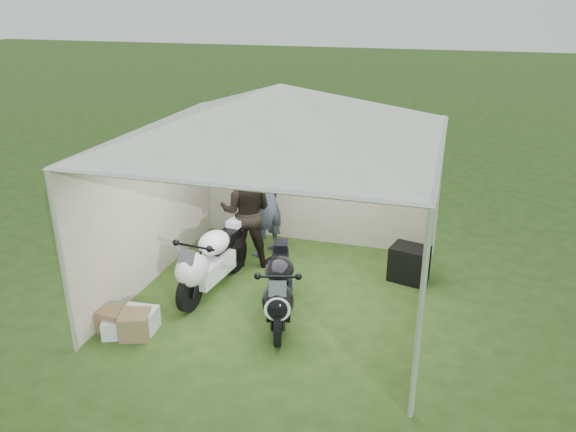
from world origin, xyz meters
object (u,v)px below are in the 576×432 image
Objects in this scene: crate_1 at (135,325)px; crate_3 at (117,321)px; person_blue_jacket at (265,198)px; crate_2 at (115,328)px; person_dark_jacket at (246,212)px; paddock_stand at (281,283)px; motorcycle_black at (279,288)px; equipment_box at (409,263)px; crate_0 at (140,320)px; motorcycle_white at (210,260)px; canopy_tent at (281,117)px.

crate_3 is at bearing 172.34° from crate_1.
crate_2 is at bearing 6.83° from person_blue_jacket.
person_dark_jacket is 2.57m from crate_1.
paddock_stand is at bearing 45.60° from crate_2.
person_dark_jacket is at bearing 107.85° from motorcycle_black.
person_blue_jacket is (-0.63, 1.15, 0.85)m from paddock_stand.
crate_1 is (-0.62, -2.40, -0.71)m from person_dark_jacket.
crate_1 is at bearing -141.58° from equipment_box.
crate_0 is (-0.64, -2.25, -0.72)m from person_dark_jacket.
crate_0 reaches higher than paddock_stand.
crate_2 is at bearing -169.26° from motorcycle_black.
motorcycle_white reaches higher than motorcycle_black.
motorcycle_white is 1.32m from crate_0.
canopy_tent is 2.90× the size of person_blue_jacket.
crate_3 is (-0.90, -2.36, -0.72)m from person_dark_jacket.
crate_1 is at bearing -133.53° from canopy_tent.
motorcycle_white is 1.61m from crate_2.
crate_1 is 0.26m from crate_2.
crate_2 is (-0.22, -0.22, -0.03)m from crate_0.
person_blue_jacket is 3.06m from crate_3.
paddock_stand is at bearing 55.43° from person_blue_jacket.
motorcycle_black is at bearing -132.58° from equipment_box.
canopy_tent is 3.17m from crate_0.
equipment_box is (1.74, 0.89, 0.15)m from paddock_stand.
person_blue_jacket is 4.49× the size of crate_0.
canopy_tent is 3.26× the size of person_dark_jacket.
motorcycle_black is 2.11m from crate_3.
motorcycle_black is 0.88m from paddock_stand.
paddock_stand is 0.17× the size of person_blue_jacket.
person_blue_jacket is (0.34, 1.46, 0.47)m from motorcycle_white.
crate_1 is (-0.45, -1.31, -0.35)m from motorcycle_white.
motorcycle_white is at bearing 63.34° from crate_2.
equipment_box reaches higher than crate_1.
crate_1 is 0.81× the size of crate_3.
motorcycle_white is at bearing -162.19° from paddock_stand.
motorcycle_white is 5.15× the size of crate_1.
motorcycle_white is 1.07× the size of motorcycle_black.
paddock_stand is (-0.21, 0.78, -0.36)m from motorcycle_black.
canopy_tent reaches higher than person_blue_jacket.
crate_2 is at bearing -134.80° from crate_0.
crate_2 is (-1.67, -1.70, -0.01)m from paddock_stand.
crate_1 is (-3.17, -2.51, -0.11)m from equipment_box.
person_dark_jacket is 3.99× the size of crate_0.
paddock_stand is 0.74× the size of crate_3.
motorcycle_white is at bearing 70.93° from crate_1.
crate_0 is (-1.45, -1.48, 0.02)m from paddock_stand.
crate_3 is (-1.75, -1.50, -2.43)m from canopy_tent.
crate_2 is (-1.04, -2.85, -0.86)m from person_blue_jacket.
person_blue_jacket reaches higher than motorcycle_black.
motorcycle_black is at bearing 113.88° from person_dark_jacket.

